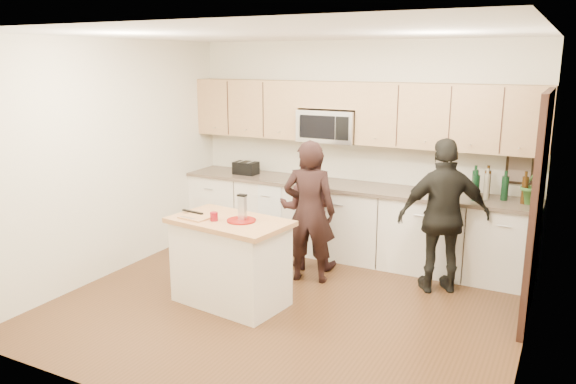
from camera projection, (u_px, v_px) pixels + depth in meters
The scene contains 21 objects.
floor at pixel (285, 305), 5.77m from camera, with size 4.50×4.50×0.00m, color #55321D.
room_shell at pixel (285, 138), 5.37m from camera, with size 4.52×4.02×2.71m.
back_cabinetry at pixel (347, 221), 7.12m from camera, with size 4.50×0.66×0.94m.
upper_cabinetry at pixel (357, 111), 6.92m from camera, with size 4.50×0.33×0.75m.
microwave at pixel (329, 126), 7.08m from camera, with size 0.76×0.41×0.40m.
doorway at pixel (539, 202), 5.29m from camera, with size 0.06×1.25×2.20m.
framed_picture at pixel (520, 168), 6.32m from camera, with size 0.30×0.03×0.38m.
dish_towel at pixel (274, 191), 7.31m from camera, with size 0.34×0.60×0.48m.
island at pixel (231, 261), 5.74m from camera, with size 1.28×0.85×0.90m.
red_plate at pixel (241, 220), 5.58m from camera, with size 0.29×0.29×0.02m, color maroon.
box_grater at pixel (242, 207), 5.56m from camera, with size 0.09×0.06×0.26m.
drink_glass at pixel (214, 216), 5.59m from camera, with size 0.08×0.08×0.09m, color maroon.
cutting_board at pixel (194, 218), 5.67m from camera, with size 0.30×0.19×0.02m, color #B67C4B.
tongs at pixel (193, 212), 5.83m from camera, with size 0.28×0.03×0.02m, color black.
knife at pixel (188, 218), 5.64m from camera, with size 0.18×0.02×0.01m, color silver.
toaster at pixel (246, 168), 7.64m from camera, with size 0.32×0.21×0.17m.
bottle_cluster at pixel (492, 184), 6.22m from camera, with size 0.60×0.28×0.37m.
orchid at pixel (531, 185), 6.05m from camera, with size 0.23×0.19×0.42m, color #376A2A.
woman_left at pixel (309, 212), 6.26m from camera, with size 0.59×0.39×1.62m, color black.
woman_center at pixel (308, 209), 6.71m from camera, with size 0.71×0.55×1.45m, color black.
woman_right at pixel (444, 217), 5.97m from camera, with size 0.98×0.41×1.68m, color black.
Camera 1 is at (2.48, -4.74, 2.48)m, focal length 35.00 mm.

